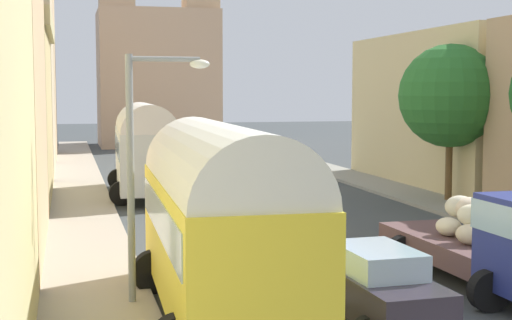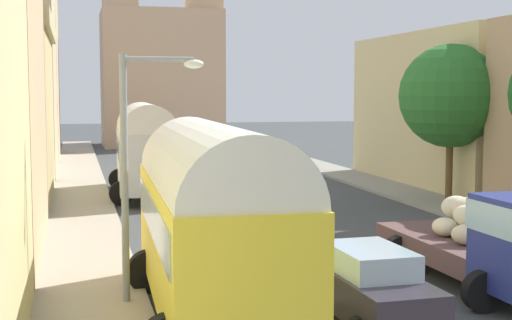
% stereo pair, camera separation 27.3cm
% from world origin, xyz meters
% --- Properties ---
extents(ground_plane, '(154.00, 154.00, 0.00)m').
position_xyz_m(ground_plane, '(0.00, 27.00, 0.00)').
color(ground_plane, '#3E4344').
extents(sidewalk_left, '(2.50, 70.00, 0.14)m').
position_xyz_m(sidewalk_left, '(-7.25, 27.00, 0.07)').
color(sidewalk_left, '#A59A8A').
rests_on(sidewalk_left, ground).
extents(sidewalk_right, '(2.50, 70.00, 0.14)m').
position_xyz_m(sidewalk_right, '(7.25, 27.00, 0.07)').
color(sidewalk_right, gray).
rests_on(sidewalk_right, ground).
extents(building_left_3, '(4.43, 9.62, 11.90)m').
position_xyz_m(building_left_3, '(-10.72, 35.80, 5.95)').
color(building_left_3, tan).
rests_on(building_left_3, ground).
extents(building_left_4, '(5.03, 9.31, 12.55)m').
position_xyz_m(building_left_4, '(-10.79, 45.82, 6.31)').
color(building_left_4, tan).
rests_on(building_left_4, ground).
extents(building_right_2, '(4.58, 13.90, 7.63)m').
position_xyz_m(building_right_2, '(10.79, 25.39, 3.82)').
color(building_right_2, '#D2BF89').
rests_on(building_right_2, ground).
extents(distant_church, '(10.22, 7.58, 19.50)m').
position_xyz_m(distant_church, '(-0.00, 56.48, 6.99)').
color(distant_church, tan).
rests_on(distant_church, ground).
extents(parked_bus_0, '(3.49, 8.49, 4.10)m').
position_xyz_m(parked_bus_0, '(-4.82, 5.55, 2.26)').
color(parked_bus_0, yellow).
rests_on(parked_bus_0, ground).
extents(parked_bus_1, '(3.53, 8.43, 4.21)m').
position_xyz_m(parked_bus_1, '(-4.41, 24.76, 2.33)').
color(parked_bus_1, silver).
rests_on(parked_bus_1, ground).
extents(cargo_truck_0, '(3.04, 6.89, 2.51)m').
position_xyz_m(cargo_truck_0, '(1.94, 6.04, 1.29)').
color(cargo_truck_0, navy).
rests_on(cargo_truck_0, ground).
extents(car_0, '(2.36, 3.92, 1.54)m').
position_xyz_m(car_0, '(1.21, 32.55, 0.78)').
color(car_0, '#3993BE').
rests_on(car_0, ground).
extents(car_1, '(2.23, 3.81, 1.46)m').
position_xyz_m(car_1, '(1.75, 42.56, 0.74)').
color(car_1, silver).
rests_on(car_1, ground).
extents(car_2, '(2.21, 4.09, 1.60)m').
position_xyz_m(car_2, '(-1.79, 4.61, 0.80)').
color(car_2, '#2D2631').
rests_on(car_2, ground).
extents(car_3, '(2.13, 4.15, 1.58)m').
position_xyz_m(car_3, '(-1.99, 43.09, 0.80)').
color(car_3, silver).
rests_on(car_3, ground).
extents(streetlamp_near, '(1.83, 0.28, 5.54)m').
position_xyz_m(streetlamp_near, '(-6.22, 7.06, 3.39)').
color(streetlamp_near, gray).
rests_on(streetlamp_near, ground).
extents(roadside_tree_2, '(4.36, 4.36, 6.74)m').
position_xyz_m(roadside_tree_2, '(7.90, 19.54, 4.55)').
color(roadside_tree_2, brown).
rests_on(roadside_tree_2, ground).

